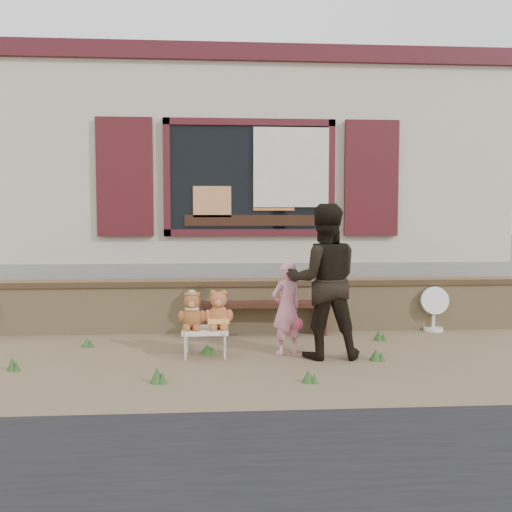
{
  "coord_description": "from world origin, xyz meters",
  "views": [
    {
      "loc": [
        -0.44,
        -5.99,
        1.46
      ],
      "look_at": [
        0.0,
        0.6,
        1.0
      ],
      "focal_mm": 38.0,
      "sensor_mm": 36.0,
      "label": 1
    }
  ],
  "objects": [
    {
      "name": "ground",
      "position": [
        0.0,
        0.0,
        0.0
      ],
      "size": [
        80.0,
        80.0,
        0.0
      ],
      "primitive_type": "plane",
      "color": "brown",
      "rests_on": "ground"
    },
    {
      "name": "shopfront",
      "position": [
        0.0,
        4.49,
        2.0
      ],
      "size": [
        8.04,
        5.13,
        4.0
      ],
      "color": "#A89D88",
      "rests_on": "ground"
    },
    {
      "name": "brick_wall",
      "position": [
        0.0,
        1.0,
        0.34
      ],
      "size": [
        7.1,
        0.36,
        0.67
      ],
      "color": "tan",
      "rests_on": "ground"
    },
    {
      "name": "bench",
      "position": [
        0.13,
        0.76,
        0.3
      ],
      "size": [
        1.63,
        0.39,
        0.41
      ],
      "rotation": [
        0.0,
        0.0,
        -0.03
      ],
      "color": "black",
      "rests_on": "ground"
    },
    {
      "name": "folding_chair",
      "position": [
        -0.6,
        -0.31,
        0.27
      ],
      "size": [
        0.48,
        0.43,
        0.3
      ],
      "rotation": [
        0.0,
        0.0,
        0.0
      ],
      "color": "white",
      "rests_on": "ground"
    },
    {
      "name": "teddy_bear_left",
      "position": [
        -0.74,
        -0.31,
        0.5
      ],
      "size": [
        0.29,
        0.25,
        0.4
      ],
      "primitive_type": null,
      "rotation": [
        0.0,
        0.0,
        0.0
      ],
      "color": "brown",
      "rests_on": "folding_chair"
    },
    {
      "name": "teddy_bear_right",
      "position": [
        -0.46,
        -0.31,
        0.5
      ],
      "size": [
        0.31,
        0.27,
        0.42
      ],
      "primitive_type": null,
      "rotation": [
        0.0,
        0.0,
        0.0
      ],
      "color": "#9A522B",
      "rests_on": "folding_chair"
    },
    {
      "name": "child",
      "position": [
        0.27,
        -0.27,
        0.5
      ],
      "size": [
        0.43,
        0.38,
        1.0
      ],
      "primitive_type": "imported",
      "rotation": [
        0.0,
        0.0,
        3.63
      ],
      "color": "pink",
      "rests_on": "ground"
    },
    {
      "name": "adult",
      "position": [
        0.64,
        -0.42,
        0.81
      ],
      "size": [
        0.8,
        0.63,
        1.61
      ],
      "primitive_type": "imported",
      "rotation": [
        0.0,
        0.0,
        3.11
      ],
      "color": "black",
      "rests_on": "ground"
    },
    {
      "name": "fan_right",
      "position": [
        2.33,
        0.8,
        0.29
      ],
      "size": [
        0.36,
        0.25,
        0.58
      ],
      "rotation": [
        0.0,
        0.0,
        -0.06
      ],
      "color": "white",
      "rests_on": "ground"
    },
    {
      "name": "grass_tufts",
      "position": [
        -0.33,
        -0.5,
        0.06
      ],
      "size": [
        4.01,
        1.72,
        0.14
      ],
      "color": "#2E5321",
      "rests_on": "ground"
    }
  ]
}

